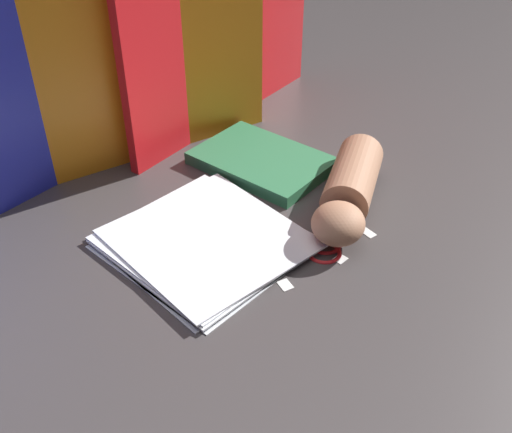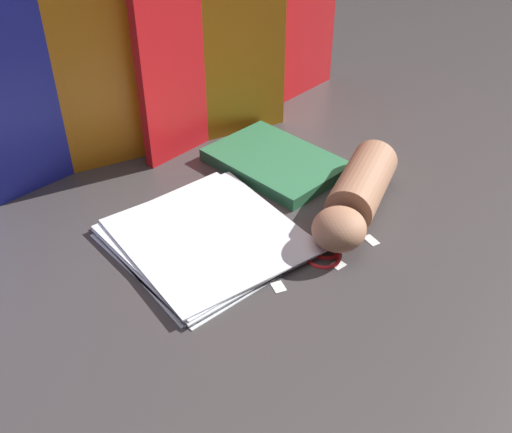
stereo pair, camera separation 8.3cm
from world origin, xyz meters
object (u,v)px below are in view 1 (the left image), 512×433
(paper_stack, at_px, (205,242))
(scissors, at_px, (312,245))
(book_closed, at_px, (262,161))
(hand_forearm, at_px, (349,190))

(paper_stack, height_order, scissors, paper_stack)
(book_closed, bearing_deg, paper_stack, -154.34)
(paper_stack, height_order, book_closed, book_closed)
(paper_stack, distance_m, scissors, 0.18)
(paper_stack, xyz_separation_m, book_closed, (0.24, 0.12, 0.00))
(book_closed, bearing_deg, scissors, -115.75)
(paper_stack, xyz_separation_m, hand_forearm, (0.25, -0.10, 0.03))
(hand_forearm, bearing_deg, paper_stack, 158.85)
(book_closed, height_order, scissors, book_closed)
(scissors, relative_size, hand_forearm, 0.59)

